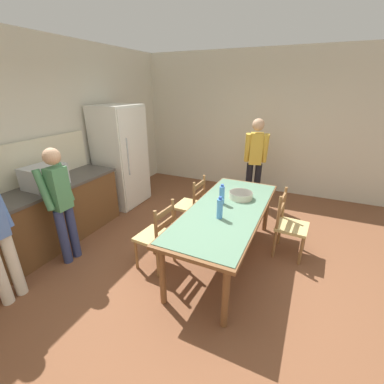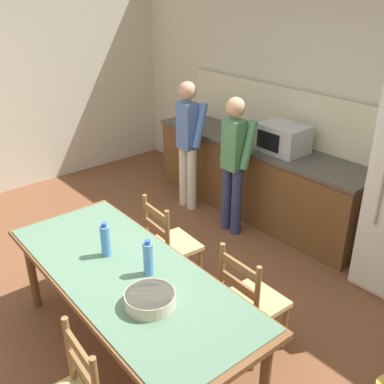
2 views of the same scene
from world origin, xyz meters
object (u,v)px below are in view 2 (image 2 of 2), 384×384
object	(u,v)px
microwave	(283,138)
bottle_off_centre	(148,259)
chair_side_far_right	(250,302)
bottle_near_centre	(105,241)
person_at_sink	(188,139)
serving_bowl	(150,298)
chair_side_far_left	(170,245)
dining_table	(127,281)
person_at_counter	(234,160)

from	to	relation	value
microwave	bottle_off_centre	size ratio (longest dim) A/B	1.85
chair_side_far_right	microwave	bearing A→B (deg)	-53.91
bottle_near_centre	person_at_sink	world-z (taller)	person_at_sink
serving_bowl	chair_side_far_left	size ratio (longest dim) A/B	0.35
chair_side_far_left	dining_table	bearing A→B (deg)	127.98
person_at_sink	person_at_counter	distance (m)	0.78
serving_bowl	bottle_near_centre	bearing A→B (deg)	173.01
bottle_near_centre	person_at_sink	bearing A→B (deg)	125.17
bottle_near_centre	person_at_counter	size ratio (longest dim) A/B	0.18
dining_table	person_at_sink	distance (m)	2.53
person_at_sink	dining_table	bearing A→B (deg)	-139.73
serving_bowl	person_at_sink	world-z (taller)	person_at_sink
chair_side_far_right	person_at_counter	distance (m)	1.85
dining_table	microwave	bearing A→B (deg)	104.47
bottle_near_centre	person_at_sink	size ratio (longest dim) A/B	0.17
dining_table	person_at_sink	world-z (taller)	person_at_sink
dining_table	chair_side_far_right	bearing A→B (deg)	54.49
person_at_counter	chair_side_far_right	bearing A→B (deg)	-130.82
chair_side_far_left	person_at_counter	distance (m)	1.28
chair_side_far_right	person_at_sink	distance (m)	2.50
person_at_sink	chair_side_far_right	bearing A→B (deg)	-119.17
serving_bowl	person_at_sink	xyz separation A→B (m)	(-2.02, 2.00, 0.07)
microwave	dining_table	size ratio (longest dim) A/B	0.22
microwave	chair_side_far_left	size ratio (longest dim) A/B	0.55
dining_table	chair_side_far_left	bearing A→B (deg)	123.08
microwave	serving_bowl	distance (m)	2.71
chair_side_far_left	chair_side_far_right	world-z (taller)	same
microwave	chair_side_far_left	xyz separation A→B (m)	(0.14, -1.68, -0.60)
bottle_off_centre	person_at_sink	xyz separation A→B (m)	(-1.75, 1.82, -0.01)
chair_side_far_right	person_at_sink	world-z (taller)	person_at_sink
microwave	dining_table	bearing A→B (deg)	-75.53
serving_bowl	chair_side_far_right	world-z (taller)	chair_side_far_right
dining_table	person_at_sink	size ratio (longest dim) A/B	1.44
bottle_near_centre	chair_side_far_right	distance (m)	1.16
bottle_off_centre	person_at_sink	bearing A→B (deg)	133.85
chair_side_far_right	serving_bowl	bearing A→B (deg)	82.99
dining_table	chair_side_far_left	world-z (taller)	chair_side_far_left
microwave	dining_table	xyz separation A→B (m)	(0.63, -2.42, -0.36)
microwave	person_at_sink	distance (m)	1.13
bottle_near_centre	serving_bowl	xyz separation A→B (m)	(0.67, -0.08, -0.07)
bottle_off_centre	serving_bowl	bearing A→B (deg)	-33.85
bottle_near_centre	bottle_off_centre	xyz separation A→B (m)	(0.39, 0.10, 0.00)
bottle_near_centre	serving_bowl	world-z (taller)	bottle_near_centre
dining_table	chair_side_far_left	distance (m)	0.93
dining_table	serving_bowl	world-z (taller)	serving_bowl
microwave	bottle_near_centre	distance (m)	2.45
bottle_near_centre	person_at_sink	distance (m)	2.35
chair_side_far_right	person_at_counter	size ratio (longest dim) A/B	0.59
microwave	dining_table	world-z (taller)	microwave
bottle_near_centre	chair_side_far_left	xyz separation A→B (m)	(-0.21, 0.74, -0.45)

